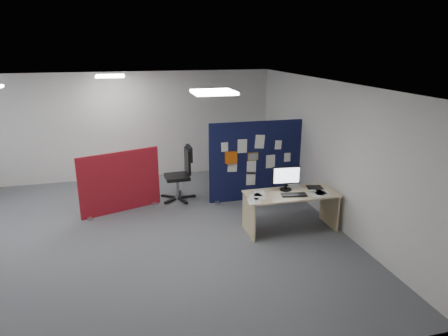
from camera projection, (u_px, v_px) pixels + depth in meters
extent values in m
plane|color=#55585E|center=(92.00, 242.00, 7.04)|extent=(9.00, 9.00, 0.00)
cube|color=white|center=(75.00, 87.00, 6.24)|extent=(9.00, 7.00, 0.02)
cube|color=silver|center=(94.00, 128.00, 9.87)|extent=(9.00, 0.02, 2.70)
cube|color=silver|center=(53.00, 288.00, 3.41)|extent=(9.00, 0.02, 2.70)
cube|color=silver|center=(328.00, 151.00, 7.72)|extent=(0.02, 7.00, 2.70)
cube|color=white|center=(214.00, 92.00, 5.80)|extent=(0.60, 0.60, 0.04)
cube|color=white|center=(110.00, 76.00, 8.68)|extent=(0.60, 0.60, 0.04)
cube|color=#0E1033|center=(257.00, 161.00, 8.76)|extent=(2.14, 0.06, 1.76)
cube|color=#96959A|center=(216.00, 201.00, 8.80)|extent=(0.08, 0.30, 0.04)
cube|color=#96959A|center=(293.00, 194.00, 9.24)|extent=(0.08, 0.30, 0.04)
cube|color=white|center=(225.00, 147.00, 8.44)|extent=(0.15, 0.01, 0.20)
cube|color=white|center=(242.00, 146.00, 8.54)|extent=(0.21, 0.01, 0.30)
cube|color=white|center=(260.00, 142.00, 8.61)|extent=(0.21, 0.01, 0.30)
cube|color=white|center=(278.00, 145.00, 8.74)|extent=(0.15, 0.01, 0.20)
cube|color=white|center=(232.00, 165.00, 8.61)|extent=(0.21, 0.01, 0.30)
cube|color=white|center=(270.00, 161.00, 8.81)|extent=(0.21, 0.01, 0.30)
cube|color=white|center=(287.00, 157.00, 8.88)|extent=(0.15, 0.01, 0.20)
cube|color=white|center=(251.00, 179.00, 8.81)|extent=(0.21, 0.01, 0.30)
cube|color=white|center=(251.00, 167.00, 8.74)|extent=(0.21, 0.01, 0.30)
cube|color=gold|center=(253.00, 156.00, 8.67)|extent=(0.24, 0.01, 0.18)
cube|color=#DD590D|center=(231.00, 158.00, 8.50)|extent=(0.25, 0.10, 0.25)
cube|color=tan|center=(291.00, 194.00, 7.30)|extent=(1.67, 0.74, 0.03)
cube|color=tan|center=(249.00, 217.00, 7.22)|extent=(0.03, 0.68, 0.70)
cube|color=tan|center=(329.00, 208.00, 7.61)|extent=(0.03, 0.68, 0.70)
cube|color=tan|center=(283.00, 196.00, 7.67)|extent=(1.51, 0.02, 0.30)
cylinder|color=black|center=(285.00, 189.00, 7.45)|extent=(0.22, 0.22, 0.02)
cube|color=black|center=(286.00, 186.00, 7.43)|extent=(0.05, 0.04, 0.11)
cube|color=black|center=(286.00, 175.00, 7.37)|extent=(0.52, 0.09, 0.33)
cube|color=white|center=(287.00, 175.00, 7.35)|extent=(0.48, 0.05, 0.29)
cube|color=black|center=(294.00, 195.00, 7.18)|extent=(0.47, 0.25, 0.02)
cube|color=#96959A|center=(312.00, 192.00, 7.30)|extent=(0.11, 0.08, 0.03)
cube|color=black|center=(315.00, 187.00, 7.57)|extent=(0.32, 0.27, 0.01)
cube|color=maroon|center=(120.00, 182.00, 8.17)|extent=(1.62, 0.61, 1.27)
cube|color=#96959A|center=(88.00, 213.00, 8.18)|extent=(0.08, 0.30, 0.04)
cube|color=#96959A|center=(156.00, 207.00, 8.52)|extent=(0.08, 0.30, 0.04)
cube|color=black|center=(188.00, 196.00, 9.02)|extent=(0.33, 0.07, 0.04)
cube|color=black|center=(179.00, 194.00, 9.18)|extent=(0.14, 0.33, 0.04)
cube|color=black|center=(168.00, 196.00, 9.03)|extent=(0.31, 0.23, 0.04)
cube|color=black|center=(170.00, 201.00, 8.77)|extent=(0.30, 0.25, 0.04)
cube|color=black|center=(183.00, 201.00, 8.76)|extent=(0.17, 0.33, 0.04)
cylinder|color=#96959A|center=(177.00, 188.00, 8.88)|extent=(0.07, 0.07, 0.46)
cube|color=black|center=(177.00, 177.00, 8.81)|extent=(0.53, 0.53, 0.08)
cube|color=black|center=(187.00, 161.00, 8.77)|extent=(0.07, 0.47, 0.55)
cube|color=black|center=(189.00, 153.00, 8.73)|extent=(0.08, 0.42, 0.33)
cube|color=white|center=(257.00, 197.00, 7.13)|extent=(0.25, 0.33, 0.00)
cube|color=white|center=(260.00, 193.00, 7.28)|extent=(0.28, 0.34, 0.00)
cube|color=white|center=(317.00, 195.00, 7.22)|extent=(0.25, 0.32, 0.00)
cube|color=white|center=(254.00, 201.00, 6.92)|extent=(0.25, 0.33, 0.00)
cube|color=white|center=(296.00, 186.00, 7.64)|extent=(0.21, 0.30, 0.00)
cube|color=white|center=(324.00, 192.00, 7.33)|extent=(0.25, 0.32, 0.00)
cube|color=white|center=(318.00, 192.00, 7.35)|extent=(0.25, 0.33, 0.00)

